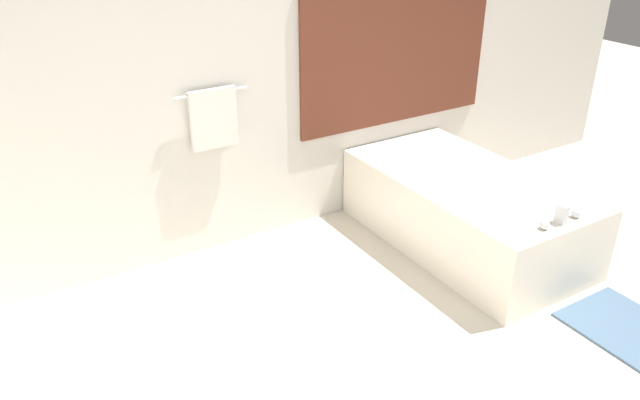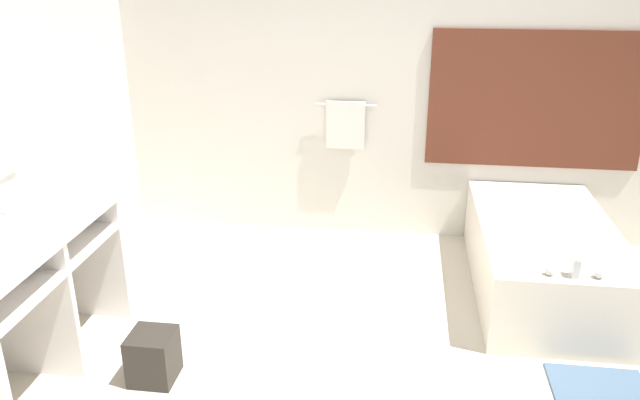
# 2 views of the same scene
# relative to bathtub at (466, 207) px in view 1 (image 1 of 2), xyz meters

# --- Properties ---
(wall_back_with_blinds) EXTENTS (7.40, 0.13, 2.70)m
(wall_back_with_blinds) POSITION_rel_bathtub_xyz_m (-1.18, 0.91, 1.06)
(wall_back_with_blinds) COLOR silver
(wall_back_with_blinds) RESTS_ON ground_plane
(bathtub) EXTENTS (0.94, 1.75, 0.64)m
(bathtub) POSITION_rel_bathtub_xyz_m (0.00, 0.00, 0.00)
(bathtub) COLOR silver
(bathtub) RESTS_ON ground_plane
(bath_mat) EXTENTS (0.54, 0.79, 0.02)m
(bath_mat) POSITION_rel_bathtub_xyz_m (0.13, -1.33, -0.28)
(bath_mat) COLOR slate
(bath_mat) RESTS_ON ground_plane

